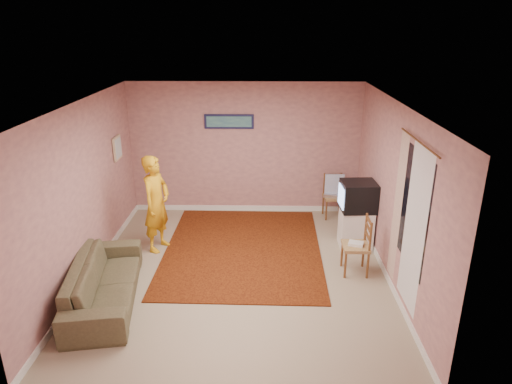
{
  "coord_description": "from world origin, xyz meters",
  "views": [
    {
      "loc": [
        0.39,
        -6.16,
        3.64
      ],
      "look_at": [
        0.25,
        0.6,
        1.11
      ],
      "focal_mm": 32.0,
      "sensor_mm": 36.0,
      "label": 1
    }
  ],
  "objects_px": {
    "tv_cabinet": "(356,228)",
    "chair_a": "(334,192)",
    "chair_b": "(356,240)",
    "sofa": "(104,282)",
    "person": "(156,204)",
    "crt_tv": "(358,196)"
  },
  "relations": [
    {
      "from": "tv_cabinet",
      "to": "crt_tv",
      "type": "distance_m",
      "value": 0.58
    },
    {
      "from": "chair_a",
      "to": "chair_b",
      "type": "height_order",
      "value": "chair_b"
    },
    {
      "from": "crt_tv",
      "to": "sofa",
      "type": "height_order",
      "value": "crt_tv"
    },
    {
      "from": "chair_b",
      "to": "sofa",
      "type": "relative_size",
      "value": 0.24
    },
    {
      "from": "crt_tv",
      "to": "person",
      "type": "height_order",
      "value": "person"
    },
    {
      "from": "sofa",
      "to": "person",
      "type": "relative_size",
      "value": 1.26
    },
    {
      "from": "chair_a",
      "to": "sofa",
      "type": "relative_size",
      "value": 0.23
    },
    {
      "from": "chair_a",
      "to": "chair_b",
      "type": "relative_size",
      "value": 0.94
    },
    {
      "from": "chair_b",
      "to": "person",
      "type": "relative_size",
      "value": 0.3
    },
    {
      "from": "crt_tv",
      "to": "chair_a",
      "type": "height_order",
      "value": "crt_tv"
    },
    {
      "from": "crt_tv",
      "to": "chair_a",
      "type": "bearing_deg",
      "value": 95.97
    },
    {
      "from": "chair_a",
      "to": "chair_b",
      "type": "xyz_separation_m",
      "value": [
        0.03,
        -2.14,
        0.03
      ]
    },
    {
      "from": "tv_cabinet",
      "to": "chair_a",
      "type": "bearing_deg",
      "value": 99.27
    },
    {
      "from": "chair_b",
      "to": "sofa",
      "type": "distance_m",
      "value": 3.69
    },
    {
      "from": "tv_cabinet",
      "to": "person",
      "type": "xyz_separation_m",
      "value": [
        -3.35,
        -0.15,
        0.48
      ]
    },
    {
      "from": "person",
      "to": "sofa",
      "type": "bearing_deg",
      "value": -173.85
    },
    {
      "from": "crt_tv",
      "to": "sofa",
      "type": "relative_size",
      "value": 0.29
    },
    {
      "from": "chair_a",
      "to": "person",
      "type": "xyz_separation_m",
      "value": [
        -3.15,
        -1.41,
        0.3
      ]
    },
    {
      "from": "person",
      "to": "crt_tv",
      "type": "bearing_deg",
      "value": -67.07
    },
    {
      "from": "person",
      "to": "chair_b",
      "type": "bearing_deg",
      "value": -82.73
    },
    {
      "from": "tv_cabinet",
      "to": "chair_a",
      "type": "xyz_separation_m",
      "value": [
        -0.2,
        1.25,
        0.19
      ]
    },
    {
      "from": "crt_tv",
      "to": "sofa",
      "type": "xyz_separation_m",
      "value": [
        -3.74,
        -1.74,
        -0.62
      ]
    }
  ]
}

